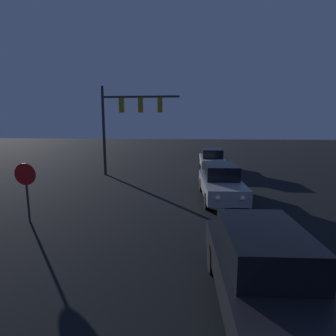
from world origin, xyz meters
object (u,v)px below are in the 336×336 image
Objects in this scene: car_near at (265,274)px; traffic_signal_mast at (126,114)px; car_mid at (221,182)px; car_far at (212,159)px; stop_sign at (26,181)px.

car_near is 13.83m from traffic_signal_mast.
car_mid is (0.05, 7.23, 0.00)m from car_near.
car_near is 1.01× the size of car_far.
car_far is at bearing -93.19° from car_near.
car_near is 1.00× the size of car_mid.
car_near and car_far have the same top height.
car_far is at bearing 22.26° from traffic_signal_mast.
stop_sign is (-7.09, -10.75, 0.64)m from car_far.
traffic_signal_mast is at bearing 80.36° from stop_sign.
car_mid and car_far have the same top height.
stop_sign is (-6.86, 3.90, 0.64)m from car_near.
traffic_signal_mast is (-5.66, -2.32, 3.13)m from car_far.
traffic_signal_mast reaches higher than car_mid.
car_near and car_mid have the same top height.
car_near is 2.22× the size of stop_sign.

